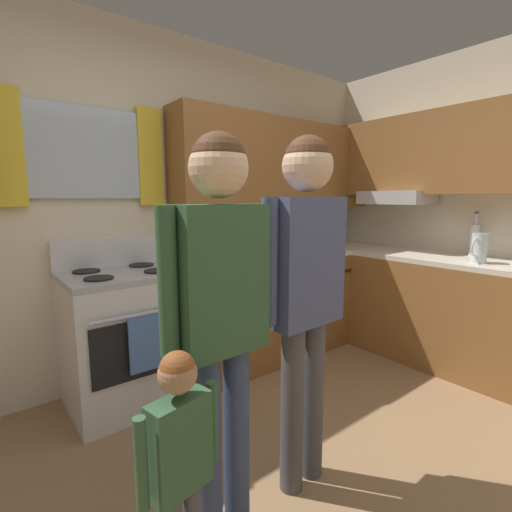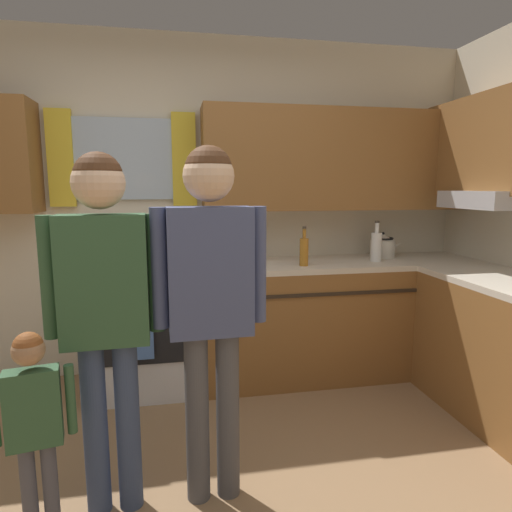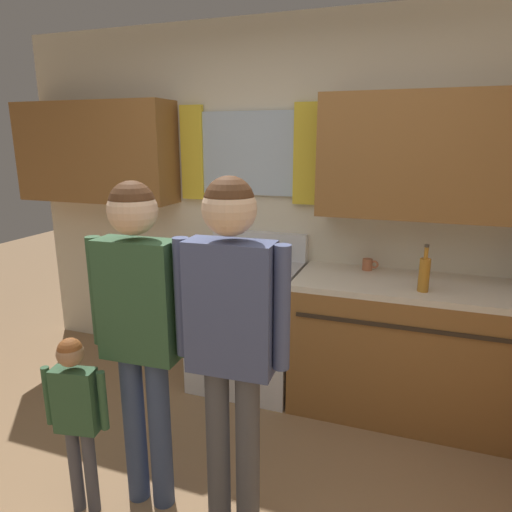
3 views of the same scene
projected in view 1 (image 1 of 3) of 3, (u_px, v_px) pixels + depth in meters
The scene contains 12 objects.
back_wall_unit at pixel (153, 187), 2.76m from camera, with size 4.60×0.42×2.60m.
kitchen_counter_run at pixel (349, 304), 3.27m from camera, with size 2.22×2.13×0.90m.
stove_oven at pixel (125, 335), 2.49m from camera, with size 0.73×0.67×1.10m.
bottle_milk_white at pixel (316, 237), 3.44m from camera, with size 0.08×0.08×0.31m.
bottle_tall_clear at pixel (474, 239), 3.07m from camera, with size 0.07×0.07×0.37m.
bottle_oil_amber at pixel (273, 244), 3.00m from camera, with size 0.06×0.06×0.29m.
cup_terracotta at pixel (213, 251), 3.07m from camera, with size 0.11×0.07×0.08m.
stovetop_kettle at pixel (313, 237), 3.67m from camera, with size 0.27×0.20×0.21m.
water_pitcher at pixel (479, 248), 2.74m from camera, with size 0.19×0.11×0.22m.
adult_holding_child at pixel (221, 295), 1.40m from camera, with size 0.50×0.22×1.61m.
adult_in_plaid at pixel (305, 275), 1.67m from camera, with size 0.51×0.22×1.64m.
small_child at pixel (180, 454), 1.18m from camera, with size 0.31×0.12×0.91m.
Camera 1 is at (-1.09, -0.86, 1.37)m, focal length 26.03 mm.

